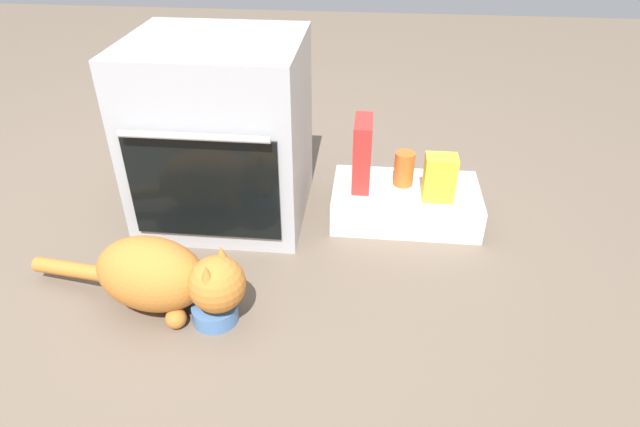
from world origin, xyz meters
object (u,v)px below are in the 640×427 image
Objects in this scene: food_bowl at (215,311)px; sauce_jar at (404,169)px; cat at (163,276)px; snack_bag at (440,178)px; oven at (222,132)px; pantry_cabinet at (405,203)px; cereal_box at (362,154)px.

food_bowl is 0.94m from sauce_jar.
snack_bag reaches higher than cat.
sauce_jar is (0.72, 0.05, -0.15)m from oven.
oven is at bearing -178.58° from pantry_cabinet.
pantry_cabinet is at bearing -65.37° from sauce_jar.
cereal_box is at bearing 176.55° from pantry_cabinet.
food_bowl is (-0.62, -0.66, -0.03)m from pantry_cabinet.
food_bowl is 0.53× the size of cereal_box.
oven reaches higher than snack_bag.
food_bowl is at bearing -0.00° from cat.
snack_bag is (0.85, -0.05, -0.13)m from oven.
oven is 4.86× the size of food_bowl.
sauce_jar is at bearing 49.00° from food_bowl.
cereal_box is (0.44, 0.67, 0.24)m from food_bowl.
snack_bag is (0.13, -0.10, 0.02)m from sauce_jar.
cat is 1.02m from sauce_jar.
cereal_box reaches higher than snack_bag.
food_bowl is 0.84m from cereal_box.
cat is 0.89m from cereal_box.
oven is 3.98× the size of snack_bag.
cereal_box is 0.18m from sauce_jar.
cat is 4.38× the size of snack_bag.
sauce_jar is at bearing 114.63° from pantry_cabinet.
pantry_cabinet is at bearing 151.16° from snack_bag.
pantry_cabinet is at bearing 46.95° from food_bowl.
pantry_cabinet is 1.01m from cat.
snack_bag is at bearing 39.21° from food_bowl.
oven is 2.56× the size of cereal_box.
food_bowl is at bearing -133.05° from pantry_cabinet.
cat is 2.82× the size of cereal_box.
snack_bag is (0.74, 0.60, 0.19)m from food_bowl.
cat is 5.63× the size of sauce_jar.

